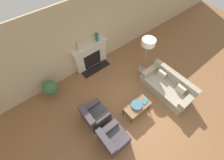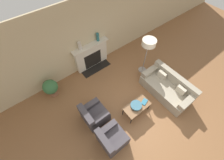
# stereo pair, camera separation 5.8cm
# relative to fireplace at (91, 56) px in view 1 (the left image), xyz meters

# --- Properties ---
(ground_plane) EXTENTS (18.00, 18.00, 0.00)m
(ground_plane) POSITION_rel_fireplace_xyz_m (-0.05, -3.00, -0.56)
(ground_plane) COLOR brown
(wall_back) EXTENTS (18.00, 0.06, 2.90)m
(wall_back) POSITION_rel_fireplace_xyz_m (-0.05, 0.14, 0.89)
(wall_back) COLOR #C6B289
(wall_back) RESTS_ON ground_plane
(fireplace) EXTENTS (1.55, 0.59, 1.14)m
(fireplace) POSITION_rel_fireplace_xyz_m (0.00, 0.00, 0.00)
(fireplace) COLOR beige
(fireplace) RESTS_ON ground_plane
(couch) EXTENTS (0.92, 1.90, 0.80)m
(couch) POSITION_rel_fireplace_xyz_m (1.44, -2.90, -0.25)
(couch) COLOR #9E937F
(couch) RESTS_ON ground_plane
(armchair_near) EXTENTS (0.76, 0.75, 0.84)m
(armchair_near) POSITION_rel_fireplace_xyz_m (-1.34, -3.08, -0.23)
(armchair_near) COLOR #423D42
(armchair_near) RESTS_ON ground_plane
(armchair_far) EXTENTS (0.76, 0.75, 0.84)m
(armchair_far) POSITION_rel_fireplace_xyz_m (-1.34, -2.13, -0.23)
(armchair_far) COLOR #423D42
(armchair_far) RESTS_ON ground_plane
(coffee_table) EXTENTS (0.92, 0.49, 0.45)m
(coffee_table) POSITION_rel_fireplace_xyz_m (-0.05, -2.80, -0.14)
(coffee_table) COLOR brown
(coffee_table) RESTS_ON ground_plane
(bowl) EXTENTS (0.38, 0.38, 0.09)m
(bowl) POSITION_rel_fireplace_xyz_m (-0.08, -2.78, -0.05)
(bowl) COLOR #38667A
(bowl) RESTS_ON coffee_table
(book) EXTENTS (0.28, 0.22, 0.02)m
(book) POSITION_rel_fireplace_xyz_m (0.25, -2.84, -0.09)
(book) COLOR teal
(book) RESTS_ON coffee_table
(floor_lamp) EXTENTS (0.51, 0.51, 1.62)m
(floor_lamp) POSITION_rel_fireplace_xyz_m (1.52, -1.56, 0.86)
(floor_lamp) COLOR gray
(floor_lamp) RESTS_ON ground_plane
(mantel_vase_left) EXTENTS (0.14, 0.14, 0.32)m
(mantel_vase_left) POSITION_rel_fireplace_xyz_m (-0.41, 0.01, 0.74)
(mantel_vase_left) COLOR beige
(mantel_vase_left) RESTS_ON fireplace
(mantel_vase_center_left) EXTENTS (0.12, 0.12, 0.33)m
(mantel_vase_center_left) POSITION_rel_fireplace_xyz_m (0.39, 0.01, 0.75)
(mantel_vase_center_left) COLOR #28666B
(mantel_vase_center_left) RESTS_ON fireplace
(potted_plant) EXTENTS (0.54, 0.54, 0.74)m
(potted_plant) POSITION_rel_fireplace_xyz_m (-2.01, -0.33, -0.13)
(potted_plant) COLOR brown
(potted_plant) RESTS_ON ground_plane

